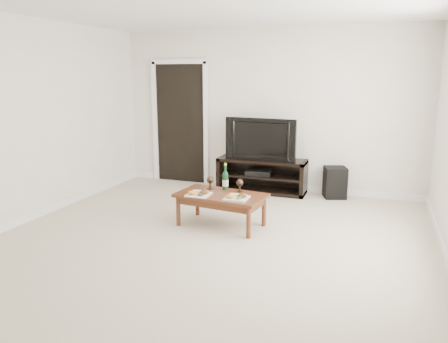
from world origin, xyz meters
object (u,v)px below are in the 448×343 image
media_console (262,175)px  television (262,138)px  coffee_table (221,210)px  subwoofer (335,182)px

media_console → television: television is taller
coffee_table → television: bearing=88.0°
television → coffee_table: size_ratio=1.06×
television → coffee_table: 1.88m
media_console → coffee_table: (-0.06, -1.75, -0.07)m
subwoofer → coffee_table: 2.19m
subwoofer → coffee_table: size_ratio=0.44×
television → subwoofer: television is taller
television → subwoofer: (1.16, 0.06, -0.64)m
media_console → subwoofer: bearing=3.2°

